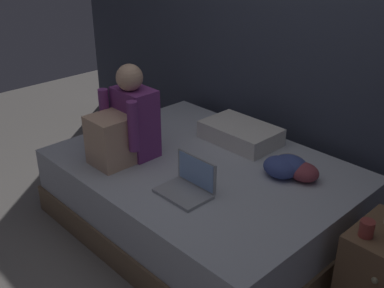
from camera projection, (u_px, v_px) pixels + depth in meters
The scene contains 8 objects.
ground_plane at pixel (191, 256), 3.05m from camera, with size 8.00×8.00×0.00m, color gray.
wall_back at pixel (317, 24), 3.21m from camera, with size 5.60×0.10×2.70m, color #383D4C.
bed at pixel (203, 195), 3.26m from camera, with size 2.00×1.50×0.51m.
person_sitting at pixel (125, 124), 3.12m from camera, with size 0.39×0.44×0.66m.
laptop at pixel (189, 185), 2.79m from camera, with size 0.32×0.23×0.22m.
pillow at pixel (240, 133), 3.44m from camera, with size 0.56×0.36×0.13m, color silver.
mug at pixel (367, 229), 2.36m from camera, with size 0.08×0.08×0.09m, color #933833.
clothes_pile at pixel (290, 167), 2.97m from camera, with size 0.35×0.27×0.13m.
Camera 1 is at (1.75, -1.67, 2.00)m, focal length 43.33 mm.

